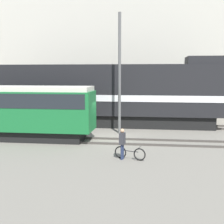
{
  "coord_description": "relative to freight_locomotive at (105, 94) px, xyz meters",
  "views": [
    {
      "loc": [
        3.02,
        -20.21,
        4.35
      ],
      "look_at": [
        0.38,
        -0.03,
        1.8
      ],
      "focal_mm": 50.0,
      "sensor_mm": 36.0,
      "label": 1
    }
  ],
  "objects": [
    {
      "name": "bicycle",
      "position": [
        2.77,
        -9.94,
        -2.3
      ],
      "size": [
        1.62,
        0.63,
        0.7
      ],
      "color": "black",
      "rests_on": "ground"
    },
    {
      "name": "ground_plane",
      "position": [
        0.84,
        -5.09,
        -2.63
      ],
      "size": [
        120.0,
        120.0,
        0.0
      ],
      "primitive_type": "plane",
      "color": "slate"
    },
    {
      "name": "track_far",
      "position": [
        0.84,
        0.0,
        -2.56
      ],
      "size": [
        60.0,
        1.51,
        0.14
      ],
      "color": "#47423D",
      "rests_on": "ground"
    },
    {
      "name": "person",
      "position": [
        2.38,
        -9.98,
        -1.67
      ],
      "size": [
        0.31,
        0.41,
        1.58
      ],
      "color": "#232D4C",
      "rests_on": "ground"
    },
    {
      "name": "streetcar",
      "position": [
        -5.21,
        -6.12,
        -0.62
      ],
      "size": [
        10.66,
        2.54,
        3.51
      ],
      "color": "black",
      "rests_on": "ground"
    },
    {
      "name": "track_near",
      "position": [
        0.84,
        -6.12,
        -2.56
      ],
      "size": [
        60.0,
        1.5,
        0.14
      ],
      "color": "#47423D",
      "rests_on": "ground"
    },
    {
      "name": "freight_locomotive",
      "position": [
        0.0,
        0.0,
        0.0
      ],
      "size": [
        19.16,
        3.04,
        5.62
      ],
      "color": "black",
      "rests_on": "ground"
    },
    {
      "name": "building_backdrop",
      "position": [
        0.84,
        9.36,
        3.67
      ],
      "size": [
        39.49,
        6.0,
        12.6
      ],
      "color": "beige",
      "rests_on": "ground"
    },
    {
      "name": "utility_pole_left",
      "position": [
        1.5,
        -3.06,
        1.66
      ],
      "size": [
        0.2,
        0.2,
        8.57
      ],
      "color": "#595959",
      "rests_on": "ground"
    }
  ]
}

